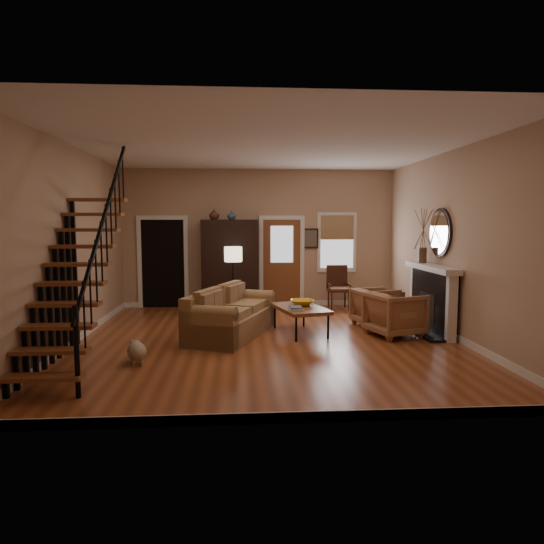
{
  "coord_description": "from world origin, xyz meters",
  "views": [
    {
      "loc": [
        -0.5,
        -8.21,
        2.03
      ],
      "look_at": [
        0.1,
        0.4,
        1.15
      ],
      "focal_mm": 32.0,
      "sensor_mm": 36.0,
      "label": 1
    }
  ],
  "objects": [
    {
      "name": "fireplace",
      "position": [
        3.13,
        0.5,
        0.74
      ],
      "size": [
        0.33,
        1.95,
        2.3
      ],
      "color": "black",
      "rests_on": "ground"
    },
    {
      "name": "armoire",
      "position": [
        -0.7,
        3.15,
        1.05
      ],
      "size": [
        1.3,
        0.6,
        2.1
      ],
      "primitive_type": null,
      "color": "black",
      "rests_on": "ground"
    },
    {
      "name": "side_chair",
      "position": [
        1.85,
        2.95,
        0.51
      ],
      "size": [
        0.54,
        0.54,
        1.02
      ],
      "primitive_type": null,
      "color": "#3E1F13",
      "rests_on": "ground"
    },
    {
      "name": "armchair_right",
      "position": [
        2.2,
        1.02,
        0.37
      ],
      "size": [
        0.97,
        0.95,
        0.74
      ],
      "primitive_type": "imported",
      "rotation": [
        0.0,
        0.0,
        1.78
      ],
      "color": "brown",
      "rests_on": "ground"
    },
    {
      "name": "books",
      "position": [
        0.51,
        0.2,
        0.52
      ],
      "size": [
        0.24,
        0.32,
        0.06
      ],
      "primitive_type": null,
      "color": "beige",
      "rests_on": "coffee_table"
    },
    {
      "name": "staircase",
      "position": [
        -2.78,
        -1.3,
        1.6
      ],
      "size": [
        0.94,
        2.8,
        3.2
      ],
      "primitive_type": null,
      "color": "brown",
      "rests_on": "ground"
    },
    {
      "name": "vase_b",
      "position": [
        -0.65,
        3.05,
        2.21
      ],
      "size": [
        0.2,
        0.2,
        0.21
      ],
      "primitive_type": "imported",
      "color": "#334C60",
      "rests_on": "armoire"
    },
    {
      "name": "dog",
      "position": [
        -1.97,
        -1.28,
        0.17
      ],
      "size": [
        0.39,
        0.51,
        0.33
      ],
      "primitive_type": null,
      "rotation": [
        0.0,
        0.0,
        0.3
      ],
      "color": "tan",
      "rests_on": "ground"
    },
    {
      "name": "armchair_left",
      "position": [
        2.3,
        0.18,
        0.4
      ],
      "size": [
        1.1,
        1.08,
        0.8
      ],
      "primitive_type": "imported",
      "rotation": [
        0.0,
        0.0,
        1.88
      ],
      "color": "brown",
      "rests_on": "ground"
    },
    {
      "name": "floor_lamp",
      "position": [
        -0.6,
        1.44,
        0.78
      ],
      "size": [
        0.39,
        0.39,
        1.55
      ],
      "primitive_type": null,
      "rotation": [
        0.0,
        0.0,
        0.08
      ],
      "color": "black",
      "rests_on": "ground"
    },
    {
      "name": "bowl",
      "position": [
        0.68,
        0.65,
        0.55
      ],
      "size": [
        0.44,
        0.44,
        0.11
      ],
      "primitive_type": "imported",
      "color": "gold",
      "rests_on": "coffee_table"
    },
    {
      "name": "vase_a",
      "position": [
        -1.05,
        3.05,
        2.22
      ],
      "size": [
        0.24,
        0.24,
        0.25
      ],
      "primitive_type": "imported",
      "color": "#4C2619",
      "rests_on": "armoire"
    },
    {
      "name": "coffee_table",
      "position": [
        0.63,
        0.5,
        0.25
      ],
      "size": [
        1.06,
        1.44,
        0.49
      ],
      "primitive_type": null,
      "rotation": [
        0.0,
        0.0,
        0.26
      ],
      "color": "brown",
      "rests_on": "ground"
    },
    {
      "name": "sofa",
      "position": [
        -0.63,
        0.37,
        0.41
      ],
      "size": [
        1.67,
        2.38,
        0.82
      ],
      "primitive_type": null,
      "rotation": [
        0.0,
        0.0,
        -0.37
      ],
      "color": "olive",
      "rests_on": "ground"
    },
    {
      "name": "room",
      "position": [
        -0.41,
        1.76,
        1.51
      ],
      "size": [
        7.0,
        7.33,
        3.3
      ],
      "color": "#9C4D27",
      "rests_on": "ground"
    }
  ]
}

